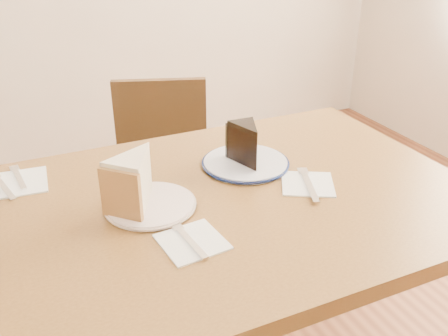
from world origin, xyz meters
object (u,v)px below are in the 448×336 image
table (222,232)px  plate_cream (150,205)px  plate_navy (245,163)px  carrot_cake (137,180)px  chair_far (163,184)px  chocolate_cake (248,147)px

table → plate_cream: (-0.17, 0.03, 0.10)m
plate_navy → carrot_cake: size_ratio=1.72×
chair_far → chocolate_cake: bearing=116.8°
plate_navy → carrot_cake: bearing=-164.8°
plate_cream → carrot_cake: bearing=144.9°
table → carrot_cake: size_ratio=9.34×
plate_navy → carrot_cake: carrot_cake is taller
plate_navy → plate_cream: bearing=-161.0°
plate_cream → carrot_cake: 0.07m
plate_cream → table: bearing=-9.0°
chair_far → plate_cream: bearing=89.5°
chair_far → plate_navy: size_ratio=3.68×
table → chocolate_cake: (0.13, 0.11, 0.16)m
table → plate_cream: bearing=171.0°
table → chocolate_cake: chocolate_cake is taller
chair_far → plate_navy: (0.07, -0.52, 0.30)m
chair_far → carrot_cake: (-0.24, -0.60, 0.36)m
chair_far → plate_cream: size_ratio=4.09×
plate_navy → chocolate_cake: chocolate_cake is taller
plate_navy → chocolate_cake: 0.05m
table → plate_navy: bearing=44.9°
plate_navy → chocolate_cake: (-0.00, -0.01, 0.05)m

